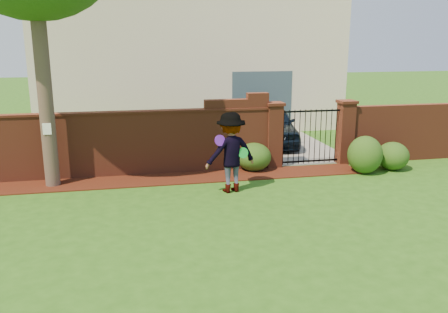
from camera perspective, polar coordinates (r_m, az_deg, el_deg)
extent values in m
cube|color=#295715|center=(9.59, -0.68, -8.25)|extent=(80.00, 80.00, 0.01)
cube|color=#361209|center=(12.60, -7.87, -2.78)|extent=(11.10, 1.08, 0.03)
cube|color=maroon|center=(13.02, -13.47, 1.31)|extent=(8.70, 0.25, 1.70)
cube|color=maroon|center=(13.18, 1.52, 6.27)|extent=(1.80, 0.25, 0.30)
cube|color=maroon|center=(13.30, 4.06, 7.31)|extent=(0.60, 0.25, 0.16)
cube|color=maroon|center=(12.86, -13.70, 5.14)|extent=(8.70, 0.31, 0.06)
cube|color=maroon|center=(15.43, 21.05, 2.71)|extent=(4.00, 0.25, 1.70)
cube|color=maroon|center=(13.63, 6.00, 2.40)|extent=(0.42, 0.42, 1.80)
cube|color=maroon|center=(13.47, 6.10, 6.32)|extent=(0.50, 0.50, 0.08)
cube|color=maroon|center=(14.44, 14.36, 2.70)|extent=(0.42, 0.42, 1.80)
cube|color=maroon|center=(14.29, 14.59, 6.39)|extent=(0.50, 0.50, 0.08)
cylinder|color=black|center=(13.73, 7.15, 2.24)|extent=(0.02, 0.02, 1.60)
cylinder|color=black|center=(13.78, 7.79, 2.27)|extent=(0.02, 0.02, 1.60)
cylinder|color=black|center=(13.83, 8.42, 2.29)|extent=(0.02, 0.02, 1.60)
cylinder|color=black|center=(13.89, 9.05, 2.31)|extent=(0.02, 0.02, 1.60)
cylinder|color=black|center=(13.95, 9.67, 2.34)|extent=(0.02, 0.02, 1.60)
cylinder|color=black|center=(14.01, 10.29, 2.36)|extent=(0.02, 0.02, 1.60)
cylinder|color=black|center=(14.07, 10.90, 2.38)|extent=(0.02, 0.02, 1.60)
cylinder|color=black|center=(14.13, 11.51, 2.40)|extent=(0.02, 0.02, 1.60)
cylinder|color=black|center=(14.19, 12.11, 2.43)|extent=(0.02, 0.02, 1.60)
cylinder|color=black|center=(14.26, 12.71, 2.45)|extent=(0.02, 0.02, 1.60)
cylinder|color=black|center=(14.33, 13.30, 2.47)|extent=(0.02, 0.02, 1.60)
cube|color=black|center=(14.17, 10.16, -0.53)|extent=(1.78, 0.03, 0.05)
cube|color=black|center=(13.88, 10.43, 5.39)|extent=(1.78, 0.03, 0.05)
cube|color=gray|center=(17.87, 5.42, 2.27)|extent=(3.20, 8.00, 0.01)
cube|color=beige|center=(20.89, -4.42, 12.27)|extent=(12.00, 6.00, 6.00)
cube|color=#384C5B|center=(18.66, 4.56, 6.51)|extent=(2.40, 0.12, 2.40)
imported|color=black|center=(16.62, 5.66, 3.76)|extent=(2.15, 4.20, 1.37)
cylinder|color=#46332A|center=(12.26, -21.21, 12.51)|extent=(0.36, 0.36, 7.00)
cube|color=white|center=(12.25, -20.53, 3.13)|extent=(0.20, 0.01, 0.28)
ellipsoid|color=#1B4514|center=(13.31, 3.62, -0.05)|extent=(0.97, 0.97, 0.79)
ellipsoid|color=#1B4514|center=(13.57, 16.59, 0.20)|extent=(0.95, 0.95, 1.04)
ellipsoid|color=#1B4514|center=(14.20, 19.63, 0.05)|extent=(0.90, 0.90, 0.80)
imported|color=gray|center=(11.31, 0.86, 0.45)|extent=(1.38, 0.96, 1.94)
cylinder|color=#6A1EBC|center=(11.03, -0.50, 1.94)|extent=(0.27, 0.15, 0.26)
cylinder|color=green|center=(11.29, 2.31, 0.44)|extent=(0.27, 0.11, 0.26)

